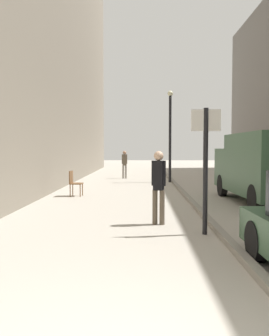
{
  "coord_description": "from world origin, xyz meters",
  "views": [
    {
      "loc": [
        -0.02,
        -2.38,
        1.78
      ],
      "look_at": [
        -0.28,
        9.92,
        1.12
      ],
      "focal_mm": 39.54,
      "sensor_mm": 36.0,
      "label": 1
    }
  ],
  "objects_px": {
    "pedestrian_main_foreground": "(159,182)",
    "lamp_post": "(170,130)",
    "pedestrian_mid_block": "(125,162)",
    "delivery_van": "(265,166)",
    "cafe_chair_near_window": "(74,181)",
    "street_sign_post": "(206,160)"
  },
  "relations": [
    {
      "from": "delivery_van",
      "to": "lamp_post",
      "type": "bearing_deg",
      "value": 106.53
    },
    {
      "from": "delivery_van",
      "to": "cafe_chair_near_window",
      "type": "distance_m",
      "value": 6.71
    },
    {
      "from": "pedestrian_main_foreground",
      "to": "street_sign_post",
      "type": "relative_size",
      "value": 0.66
    },
    {
      "from": "street_sign_post",
      "to": "lamp_post",
      "type": "distance_m",
      "value": 11.82
    },
    {
      "from": "pedestrian_main_foreground",
      "to": "lamp_post",
      "type": "relative_size",
      "value": 0.36
    },
    {
      "from": "street_sign_post",
      "to": "lamp_post",
      "type": "height_order",
      "value": "lamp_post"
    },
    {
      "from": "lamp_post",
      "to": "cafe_chair_near_window",
      "type": "relative_size",
      "value": 5.06
    },
    {
      "from": "pedestrian_mid_block",
      "to": "street_sign_post",
      "type": "xyz_separation_m",
      "value": [
        2.34,
        -14.06,
        0.6
      ]
    },
    {
      "from": "pedestrian_main_foreground",
      "to": "lamp_post",
      "type": "height_order",
      "value": "lamp_post"
    },
    {
      "from": "lamp_post",
      "to": "cafe_chair_near_window",
      "type": "distance_m",
      "value": 7.33
    },
    {
      "from": "pedestrian_mid_block",
      "to": "cafe_chair_near_window",
      "type": "distance_m",
      "value": 8.19
    },
    {
      "from": "street_sign_post",
      "to": "pedestrian_main_foreground",
      "type": "bearing_deg",
      "value": -45.62
    },
    {
      "from": "pedestrian_main_foreground",
      "to": "street_sign_post",
      "type": "height_order",
      "value": "street_sign_post"
    },
    {
      "from": "pedestrian_main_foreground",
      "to": "cafe_chair_near_window",
      "type": "bearing_deg",
      "value": 137.85
    },
    {
      "from": "pedestrian_mid_block",
      "to": "delivery_van",
      "type": "relative_size",
      "value": 0.31
    },
    {
      "from": "pedestrian_mid_block",
      "to": "street_sign_post",
      "type": "relative_size",
      "value": 0.63
    },
    {
      "from": "pedestrian_mid_block",
      "to": "lamp_post",
      "type": "xyz_separation_m",
      "value": [
        2.49,
        -2.29,
        1.78
      ]
    },
    {
      "from": "pedestrian_mid_block",
      "to": "pedestrian_main_foreground",
      "type": "bearing_deg",
      "value": -97.47
    },
    {
      "from": "delivery_van",
      "to": "cafe_chair_near_window",
      "type": "height_order",
      "value": "delivery_van"
    },
    {
      "from": "lamp_post",
      "to": "pedestrian_mid_block",
      "type": "bearing_deg",
      "value": 137.4
    },
    {
      "from": "delivery_van",
      "to": "cafe_chair_near_window",
      "type": "relative_size",
      "value": 5.61
    },
    {
      "from": "delivery_van",
      "to": "lamp_post",
      "type": "xyz_separation_m",
      "value": [
        -2.47,
        7.48,
        1.51
      ]
    }
  ]
}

